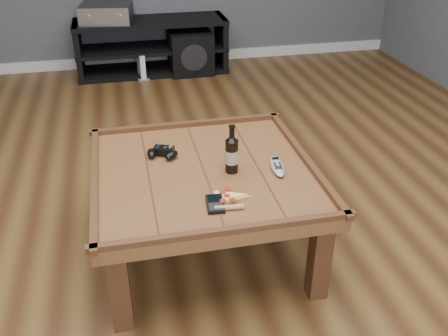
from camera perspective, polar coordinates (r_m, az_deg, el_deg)
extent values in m
plane|color=#402512|center=(2.53, -2.13, -9.09)|extent=(6.00, 6.00, 0.00)
cube|color=silver|center=(5.18, -8.32, 12.20)|extent=(5.00, 0.02, 0.10)
cube|color=brown|center=(2.29, -2.32, -0.89)|extent=(1.00, 1.00, 0.06)
cube|color=#3A230F|center=(2.07, -11.86, -13.40)|extent=(0.08, 0.08, 0.39)
cube|color=#3A230F|center=(2.20, 10.85, -10.22)|extent=(0.08, 0.08, 0.39)
cube|color=#3A230F|center=(2.75, -12.47, -1.50)|extent=(0.08, 0.08, 0.39)
cube|color=#3A230F|center=(2.85, 4.58, 0.35)|extent=(0.08, 0.08, 0.39)
cube|color=#3A230F|center=(2.70, -4.20, 5.03)|extent=(1.03, 0.03, 0.03)
cube|color=#3A230F|center=(1.87, 0.33, -7.18)|extent=(1.03, 0.03, 0.03)
cube|color=#3A230F|center=(2.39, 9.16, 1.26)|extent=(0.03, 1.03, 0.03)
cube|color=#3A230F|center=(2.25, -14.57, -1.28)|extent=(0.03, 1.03, 0.03)
cube|color=black|center=(4.84, -8.44, 16.23)|extent=(1.40, 0.45, 0.04)
cube|color=black|center=(4.90, -8.22, 13.39)|extent=(1.40, 0.45, 0.03)
cube|color=black|center=(4.96, -8.04, 11.06)|extent=(1.40, 0.45, 0.04)
cube|color=black|center=(4.89, -16.25, 12.75)|extent=(0.05, 0.44, 0.50)
cube|color=black|center=(4.98, -0.32, 14.20)|extent=(0.05, 0.44, 0.50)
cylinder|color=black|center=(2.23, 0.88, 1.35)|extent=(0.06, 0.06, 0.16)
cone|color=black|center=(2.19, 0.90, 3.46)|extent=(0.06, 0.06, 0.03)
cylinder|color=black|center=(2.17, 0.91, 4.11)|extent=(0.02, 0.02, 0.05)
cylinder|color=black|center=(2.16, 0.92, 4.79)|extent=(0.03, 0.03, 0.01)
cylinder|color=tan|center=(2.23, 0.88, 1.35)|extent=(0.06, 0.06, 0.06)
cube|color=black|center=(2.41, -6.91, 2.01)|extent=(0.11, 0.09, 0.03)
ellipsoid|color=black|center=(2.40, -8.29, 1.68)|extent=(0.04, 0.08, 0.04)
ellipsoid|color=black|center=(2.37, -6.01, 1.46)|extent=(0.09, 0.09, 0.04)
cylinder|color=black|center=(2.42, -7.44, 2.58)|extent=(0.02, 0.02, 0.01)
cylinder|color=black|center=(2.39, -6.76, 2.29)|extent=(0.02, 0.02, 0.01)
cylinder|color=yellow|center=(2.41, -6.08, 2.50)|extent=(0.01, 0.01, 0.01)
cylinder|color=red|center=(2.40, -5.94, 2.39)|extent=(0.01, 0.01, 0.01)
cylinder|color=#0C33CC|center=(2.41, -6.35, 2.42)|extent=(0.01, 0.01, 0.01)
cylinder|color=#0C9919|center=(2.40, -6.21, 2.31)|extent=(0.01, 0.01, 0.01)
cylinder|color=tan|center=(2.00, 0.60, -4.52)|extent=(0.12, 0.03, 0.02)
cylinder|color=maroon|center=(2.03, -0.11, -3.76)|extent=(0.03, 0.03, 0.00)
cylinder|color=maroon|center=(2.04, 0.96, -3.61)|extent=(0.03, 0.03, 0.00)
cylinder|color=maroon|center=(2.06, 0.31, -3.18)|extent=(0.03, 0.03, 0.00)
cylinder|color=maroon|center=(2.09, -0.17, -2.75)|extent=(0.03, 0.03, 0.00)
cylinder|color=maroon|center=(2.11, 0.41, -2.38)|extent=(0.03, 0.03, 0.00)
cube|color=black|center=(2.03, -1.02, -4.13)|extent=(0.08, 0.13, 0.02)
cube|color=black|center=(2.05, -1.11, -3.46)|extent=(0.06, 0.05, 0.00)
cube|color=black|center=(2.00, -0.93, -4.43)|extent=(0.06, 0.06, 0.00)
ellipsoid|color=#9AA0A8|center=(2.29, 6.11, 0.20)|extent=(0.08, 0.20, 0.03)
cube|color=black|center=(2.33, 5.89, 1.09)|extent=(0.03, 0.03, 0.00)
cube|color=black|center=(2.27, 6.19, 0.26)|extent=(0.04, 0.07, 0.00)
cube|color=black|center=(4.80, -13.29, 16.88)|extent=(0.50, 0.43, 0.15)
cube|color=#A9ADB3|center=(4.63, -13.63, 16.38)|extent=(0.44, 0.08, 0.15)
cylinder|color=#A9ADB3|center=(4.65, -15.33, 16.21)|extent=(0.06, 0.02, 0.06)
cylinder|color=#A9ADB3|center=(4.60, -11.93, 16.48)|extent=(0.06, 0.02, 0.06)
cube|color=black|center=(4.88, -3.87, 13.12)|extent=(0.40, 0.40, 0.39)
cylinder|color=black|center=(4.69, -3.44, 12.46)|extent=(0.25, 0.02, 0.25)
cube|color=slate|center=(4.80, -9.33, 10.17)|extent=(0.13, 0.20, 0.02)
cube|color=white|center=(4.76, -9.45, 11.48)|extent=(0.07, 0.17, 0.22)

